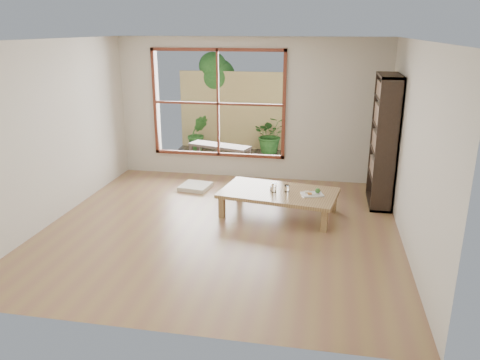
% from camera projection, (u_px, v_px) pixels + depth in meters
% --- Properties ---
extents(ground, '(5.00, 5.00, 0.00)m').
position_uv_depth(ground, '(222.00, 227.00, 6.76)').
color(ground, '#906448').
rests_on(ground, ground).
extents(low_table, '(1.86, 1.23, 0.38)m').
position_uv_depth(low_table, '(279.00, 194.00, 7.12)').
color(low_table, '#A58450').
rests_on(low_table, ground).
extents(floor_cushion, '(0.56, 0.56, 0.07)m').
position_uv_depth(floor_cushion, '(195.00, 186.00, 8.37)').
color(floor_cushion, white).
rests_on(floor_cushion, ground).
extents(bookshelf, '(0.33, 0.93, 2.08)m').
position_uv_depth(bookshelf, '(384.00, 141.00, 7.39)').
color(bookshelf, '#2E2219').
rests_on(bookshelf, ground).
extents(glass_tall, '(0.08, 0.08, 0.14)m').
position_uv_depth(glass_tall, '(274.00, 188.00, 7.05)').
color(glass_tall, silver).
rests_on(glass_tall, low_table).
extents(glass_mid, '(0.08, 0.08, 0.11)m').
position_uv_depth(glass_mid, '(287.00, 188.00, 7.07)').
color(glass_mid, silver).
rests_on(glass_mid, low_table).
extents(glass_short, '(0.06, 0.06, 0.08)m').
position_uv_depth(glass_short, '(287.00, 188.00, 7.10)').
color(glass_short, silver).
rests_on(glass_short, low_table).
extents(glass_small, '(0.06, 0.06, 0.07)m').
position_uv_depth(glass_small, '(272.00, 189.00, 7.12)').
color(glass_small, silver).
rests_on(glass_small, low_table).
extents(food_tray, '(0.36, 0.30, 0.10)m').
position_uv_depth(food_tray, '(313.00, 193.00, 6.95)').
color(food_tray, white).
rests_on(food_tray, low_table).
extents(deck, '(2.80, 2.00, 0.05)m').
position_uv_depth(deck, '(231.00, 160.00, 10.19)').
color(deck, '#352E26').
rests_on(deck, ground).
extents(garden_bench, '(1.35, 0.74, 0.41)m').
position_uv_depth(garden_bench, '(220.00, 147.00, 9.70)').
color(garden_bench, '#2E2219').
rests_on(garden_bench, deck).
extents(bamboo_fence, '(2.80, 0.06, 1.80)m').
position_uv_depth(bamboo_fence, '(239.00, 111.00, 10.85)').
color(bamboo_fence, tan).
rests_on(bamboo_fence, ground).
extents(shrub_right, '(0.92, 0.85, 0.85)m').
position_uv_depth(shrub_right, '(271.00, 134.00, 10.55)').
color(shrub_right, '#356A27').
rests_on(shrub_right, deck).
extents(shrub_left, '(0.57, 0.53, 0.85)m').
position_uv_depth(shrub_left, '(198.00, 133.00, 10.65)').
color(shrub_left, '#356A27').
rests_on(shrub_left, deck).
extents(garden_tree, '(1.04, 0.85, 2.22)m').
position_uv_depth(garden_tree, '(214.00, 77.00, 11.02)').
color(garden_tree, '#4C3D2D').
rests_on(garden_tree, ground).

